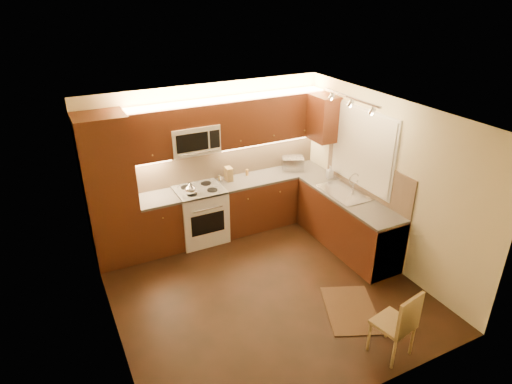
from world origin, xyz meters
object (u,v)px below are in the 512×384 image
microwave (193,139)px  knife_block (229,174)px  stove (201,214)px  sink (344,189)px  toaster_oven (293,163)px  kettle (190,188)px  dining_chair (393,322)px  soap_bottle (330,172)px

microwave → knife_block: bearing=0.3°
stove → sink: bearing=-29.4°
microwave → knife_block: (0.58, 0.00, -0.71)m
stove → toaster_oven: (1.78, 0.07, 0.55)m
stove → sink: sink is taller
kettle → dining_chair: kettle is taller
kettle → soap_bottle: size_ratio=0.98×
knife_block → dining_chair: size_ratio=0.26×
stove → kettle: size_ratio=4.46×
stove → sink: (2.00, -1.12, 0.52)m
soap_bottle → dining_chair: (-1.08, -2.82, -0.56)m
toaster_oven → soap_bottle: (0.37, -0.60, -0.01)m
toaster_oven → soap_bottle: 0.71m
microwave → dining_chair: (1.06, -3.49, -1.27)m
sink → soap_bottle: bearing=76.3°
knife_block → sink: bearing=-38.9°
sink → knife_block: bearing=138.4°
sink → microwave: bearing=147.8°
stove → soap_bottle: (2.15, -0.53, 0.54)m
knife_block → dining_chair: (0.49, -3.49, -0.57)m
microwave → toaster_oven: microwave is taller
kettle → knife_block: knife_block is taller
stove → dining_chair: bearing=-72.4°
stove → knife_block: 0.81m
sink → kettle: size_ratio=4.17×
stove → dining_chair: 3.52m
sink → toaster_oven: 1.22m
kettle → soap_bottle: (2.33, -0.40, -0.02)m
stove → toaster_oven: 1.86m
toaster_oven → knife_block: knife_block is taller
kettle → knife_block: (0.76, 0.27, -0.01)m
toaster_oven → sink: bearing=-55.6°
microwave → soap_bottle: 2.36m
stove → toaster_oven: bearing=2.4°
stove → dining_chair: (1.06, -3.35, -0.01)m
kettle → toaster_oven: (1.97, 0.21, -0.01)m
kettle → knife_block: bearing=10.3°
kettle → dining_chair: size_ratio=0.23×
soap_bottle → toaster_oven: bearing=125.3°
knife_block → dining_chair: 3.57m
microwave → sink: size_ratio=0.88×
kettle → microwave: bearing=45.9°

